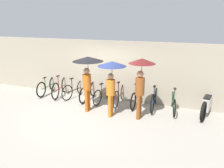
{
  "coord_description": "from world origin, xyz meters",
  "views": [
    {
      "loc": [
        3.5,
        -6.74,
        3.39
      ],
      "look_at": [
        0.59,
        0.84,
        1.0
      ],
      "focal_mm": 35.0,
      "sensor_mm": 36.0,
      "label": 1
    }
  ],
  "objects_px": {
    "parked_bicycle_3": "(89,91)",
    "parked_bicycle_5": "(120,95)",
    "parked_bicycle_0": "(48,86)",
    "parked_bicycle_1": "(60,87)",
    "parked_bicycle_6": "(137,97)",
    "parked_bicycle_7": "(155,99)",
    "parked_bicycle_8": "(173,102)",
    "pedestrian_center": "(112,73)",
    "pedestrian_leading": "(88,67)",
    "parked_bicycle_2": "(75,89)",
    "parked_bicycle_4": "(104,93)",
    "pedestrian_trailing": "(141,73)",
    "motorcycle": "(207,104)"
  },
  "relations": [
    {
      "from": "pedestrian_leading",
      "to": "motorcycle",
      "type": "height_order",
      "value": "pedestrian_leading"
    },
    {
      "from": "parked_bicycle_4",
      "to": "pedestrian_trailing",
      "type": "distance_m",
      "value": 2.46
    },
    {
      "from": "parked_bicycle_2",
      "to": "pedestrian_leading",
      "type": "height_order",
      "value": "pedestrian_leading"
    },
    {
      "from": "parked_bicycle_2",
      "to": "parked_bicycle_0",
      "type": "bearing_deg",
      "value": 102.17
    },
    {
      "from": "parked_bicycle_0",
      "to": "parked_bicycle_3",
      "type": "xyz_separation_m",
      "value": [
        2.17,
        -0.01,
        -0.01
      ]
    },
    {
      "from": "parked_bicycle_3",
      "to": "motorcycle",
      "type": "distance_m",
      "value": 4.8
    },
    {
      "from": "parked_bicycle_5",
      "to": "motorcycle",
      "type": "relative_size",
      "value": 0.9
    },
    {
      "from": "parked_bicycle_7",
      "to": "parked_bicycle_8",
      "type": "relative_size",
      "value": 1.07
    },
    {
      "from": "parked_bicycle_0",
      "to": "motorcycle",
      "type": "xyz_separation_m",
      "value": [
        6.97,
        0.11,
        0.03
      ]
    },
    {
      "from": "parked_bicycle_2",
      "to": "parked_bicycle_6",
      "type": "distance_m",
      "value": 2.89
    },
    {
      "from": "parked_bicycle_5",
      "to": "parked_bicycle_6",
      "type": "xyz_separation_m",
      "value": [
        0.72,
        0.03,
        -0.01
      ]
    },
    {
      "from": "parked_bicycle_1",
      "to": "parked_bicycle_7",
      "type": "relative_size",
      "value": 0.98
    },
    {
      "from": "parked_bicycle_4",
      "to": "parked_bicycle_7",
      "type": "relative_size",
      "value": 0.93
    },
    {
      "from": "parked_bicycle_2",
      "to": "parked_bicycle_4",
      "type": "bearing_deg",
      "value": -81.55
    },
    {
      "from": "parked_bicycle_4",
      "to": "parked_bicycle_8",
      "type": "height_order",
      "value": "parked_bicycle_4"
    },
    {
      "from": "parked_bicycle_3",
      "to": "parked_bicycle_6",
      "type": "bearing_deg",
      "value": -88.91
    },
    {
      "from": "parked_bicycle_4",
      "to": "pedestrian_trailing",
      "type": "height_order",
      "value": "pedestrian_trailing"
    },
    {
      "from": "pedestrian_leading",
      "to": "parked_bicycle_1",
      "type": "bearing_deg",
      "value": 151.63
    },
    {
      "from": "parked_bicycle_7",
      "to": "motorcycle",
      "type": "distance_m",
      "value": 1.91
    },
    {
      "from": "parked_bicycle_3",
      "to": "pedestrian_trailing",
      "type": "xyz_separation_m",
      "value": [
        2.56,
        -1.01,
        1.28
      ]
    },
    {
      "from": "parked_bicycle_3",
      "to": "pedestrian_center",
      "type": "relative_size",
      "value": 0.85
    },
    {
      "from": "parked_bicycle_8",
      "to": "pedestrian_trailing",
      "type": "relative_size",
      "value": 0.81
    },
    {
      "from": "parked_bicycle_8",
      "to": "motorcycle",
      "type": "xyz_separation_m",
      "value": [
        1.19,
        0.09,
        0.05
      ]
    },
    {
      "from": "pedestrian_leading",
      "to": "pedestrian_trailing",
      "type": "height_order",
      "value": "pedestrian_trailing"
    },
    {
      "from": "parked_bicycle_8",
      "to": "pedestrian_center",
      "type": "relative_size",
      "value": 0.86
    },
    {
      "from": "pedestrian_center",
      "to": "pedestrian_trailing",
      "type": "xyz_separation_m",
      "value": [
        1.02,
        0.17,
        0.05
      ]
    },
    {
      "from": "parked_bicycle_2",
      "to": "parked_bicycle_7",
      "type": "xyz_separation_m",
      "value": [
        3.61,
        -0.01,
        0.02
      ]
    },
    {
      "from": "parked_bicycle_3",
      "to": "parked_bicycle_8",
      "type": "height_order",
      "value": "parked_bicycle_3"
    },
    {
      "from": "pedestrian_leading",
      "to": "pedestrian_center",
      "type": "bearing_deg",
      "value": -8.91
    },
    {
      "from": "parked_bicycle_1",
      "to": "parked_bicycle_6",
      "type": "xyz_separation_m",
      "value": [
        3.62,
        0.05,
        -0.03
      ]
    },
    {
      "from": "pedestrian_leading",
      "to": "parked_bicycle_8",
      "type": "bearing_deg",
      "value": 18.33
    },
    {
      "from": "parked_bicycle_5",
      "to": "pedestrian_center",
      "type": "height_order",
      "value": "pedestrian_center"
    },
    {
      "from": "parked_bicycle_5",
      "to": "parked_bicycle_0",
      "type": "bearing_deg",
      "value": 87.49
    },
    {
      "from": "parked_bicycle_0",
      "to": "parked_bicycle_7",
      "type": "bearing_deg",
      "value": -93.79
    },
    {
      "from": "pedestrian_leading",
      "to": "parked_bicycle_5",
      "type": "bearing_deg",
      "value": 48.36
    },
    {
      "from": "parked_bicycle_4",
      "to": "motorcycle",
      "type": "distance_m",
      "value": 4.08
    },
    {
      "from": "parked_bicycle_1",
      "to": "pedestrian_leading",
      "type": "distance_m",
      "value": 2.59
    },
    {
      "from": "parked_bicycle_0",
      "to": "pedestrian_leading",
      "type": "distance_m",
      "value": 3.19
    },
    {
      "from": "parked_bicycle_0",
      "to": "parked_bicycle_8",
      "type": "distance_m",
      "value": 5.78
    },
    {
      "from": "motorcycle",
      "to": "pedestrian_leading",
      "type": "bearing_deg",
      "value": 116.37
    },
    {
      "from": "parked_bicycle_1",
      "to": "parked_bicycle_4",
      "type": "relative_size",
      "value": 1.05
    },
    {
      "from": "parked_bicycle_5",
      "to": "parked_bicycle_6",
      "type": "distance_m",
      "value": 0.72
    },
    {
      "from": "parked_bicycle_6",
      "to": "parked_bicycle_7",
      "type": "distance_m",
      "value": 0.72
    },
    {
      "from": "parked_bicycle_3",
      "to": "pedestrian_leading",
      "type": "xyz_separation_m",
      "value": [
        0.53,
        -1.04,
        1.34
      ]
    },
    {
      "from": "parked_bicycle_5",
      "to": "pedestrian_center",
      "type": "xyz_separation_m",
      "value": [
        0.09,
        -1.2,
        1.21
      ]
    },
    {
      "from": "parked_bicycle_2",
      "to": "parked_bicycle_8",
      "type": "height_order",
      "value": "parked_bicycle_2"
    },
    {
      "from": "parked_bicycle_0",
      "to": "parked_bicycle_1",
      "type": "bearing_deg",
      "value": -95.43
    },
    {
      "from": "parked_bicycle_6",
      "to": "pedestrian_trailing",
      "type": "bearing_deg",
      "value": -158.51
    },
    {
      "from": "parked_bicycle_3",
      "to": "parked_bicycle_5",
      "type": "height_order",
      "value": "same"
    },
    {
      "from": "parked_bicycle_4",
      "to": "pedestrian_leading",
      "type": "relative_size",
      "value": 0.82
    }
  ]
}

